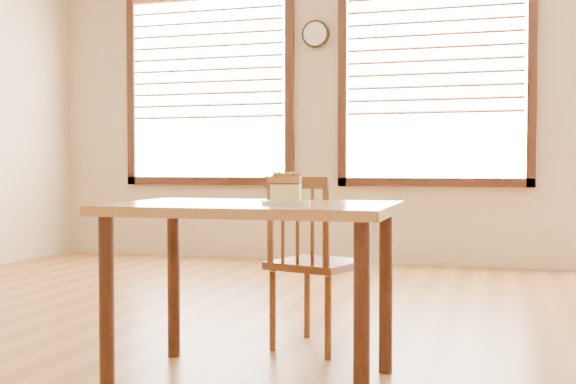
# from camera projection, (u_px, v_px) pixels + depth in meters

# --- Properties ---
(window_left) EXTENTS (1.76, 0.10, 1.96)m
(window_left) POSITION_uv_depth(u_px,v_px,m) (208.00, 75.00, 7.12)
(window_left) COLOR white
(window_left) RESTS_ON room_shell
(window_right) EXTENTS (1.76, 0.10, 1.96)m
(window_right) POSITION_uv_depth(u_px,v_px,m) (434.00, 66.00, 6.50)
(window_right) COLOR white
(window_right) RESTS_ON room_shell
(wall_clock) EXTENTS (0.26, 0.05, 0.26)m
(wall_clock) POSITION_uv_depth(u_px,v_px,m) (315.00, 34.00, 6.78)
(wall_clock) COLOR black
(wall_clock) RESTS_ON room_shell
(cafe_table_main) EXTENTS (1.16, 0.78, 0.75)m
(cafe_table_main) POSITION_uv_depth(u_px,v_px,m) (254.00, 229.00, 2.97)
(cafe_table_main) COLOR #C27D4B
(cafe_table_main) RESTS_ON ground
(cafe_chair_main) EXTENTS (0.49, 0.49, 0.86)m
(cafe_chair_main) POSITION_uv_depth(u_px,v_px,m) (313.00, 261.00, 3.53)
(cafe_chair_main) COLOR brown
(cafe_chair_main) RESTS_ON ground
(plate) EXTENTS (0.19, 0.19, 0.02)m
(plate) POSITION_uv_depth(u_px,v_px,m) (286.00, 202.00, 2.89)
(plate) COLOR white
(plate) RESTS_ON cafe_table_main
(cake_slice) EXTENTS (0.14, 0.11, 0.11)m
(cake_slice) POSITION_uv_depth(u_px,v_px,m) (286.00, 186.00, 2.89)
(cake_slice) COLOR #FAEA8D
(cake_slice) RESTS_ON plate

